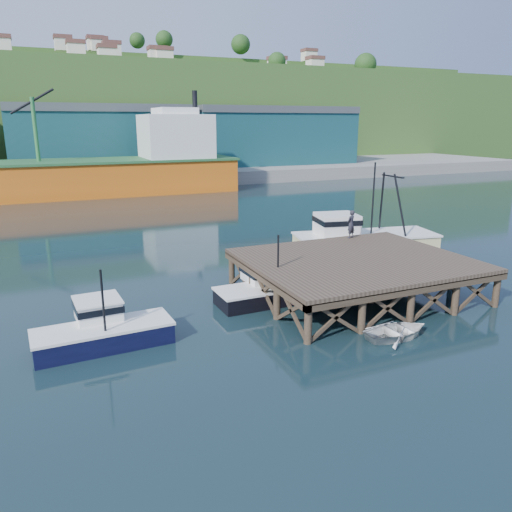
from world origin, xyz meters
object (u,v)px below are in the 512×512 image
boat_black (270,288)px  dockworker (351,224)px  trawler (363,239)px  dinghy (397,331)px  boat_navy (102,329)px

boat_black → dockworker: 8.45m
trawler → dinghy: (-6.77, -12.30, -1.07)m
boat_black → trawler: size_ratio=0.59×
boat_navy → boat_black: 9.47m
boat_navy → trawler: (19.16, 7.63, 0.66)m
boat_navy → dockworker: bearing=15.4°
boat_navy → dinghy: size_ratio=1.87×
dockworker → boat_navy: bearing=-6.0°
dinghy → dockworker: size_ratio=1.74×
boat_black → dinghy: 7.55m
boat_black → dockworker: size_ratio=3.41×
boat_navy → dinghy: bearing=-23.6°
trawler → boat_black: bearing=-140.1°
dinghy → dockworker: dockworker is taller
dinghy → dockworker: (4.23, 10.20, 2.71)m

